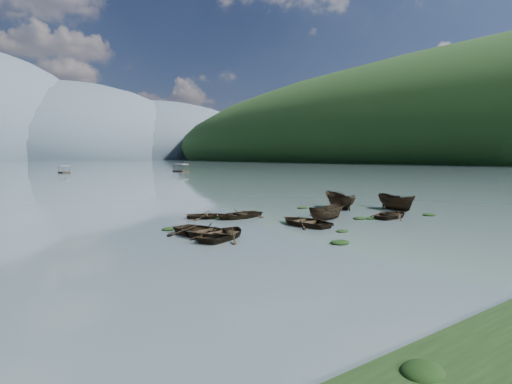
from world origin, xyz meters
TOP-DOWN VIEW (x-y plane):
  - ground_plane at (0.00, 0.00)m, footprint 2400.00×2400.00m
  - right_hill_far at (460.00, 220.00)m, footprint 520.00×1200.00m
  - haze_mtn_c at (140.00, 900.00)m, footprint 520.00×520.00m
  - haze_mtn_d at (320.00, 900.00)m, footprint 520.00×520.00m
  - rowboat_0 at (-8.41, 5.83)m, footprint 4.51×5.58m
  - rowboat_1 at (-7.60, 4.63)m, footprint 5.59×5.20m
  - rowboat_2 at (2.99, 6.16)m, footprint 4.05×1.80m
  - rowboat_3 at (-0.22, 5.25)m, footprint 3.57×4.78m
  - rowboat_4 at (8.38, 3.90)m, footprint 4.67×3.75m
  - rowboat_5 at (12.84, 6.68)m, footprint 2.89×5.02m
  - rowboat_6 at (-4.47, 12.35)m, footprint 4.64×4.18m
  - rowboat_7 at (-2.37, 11.08)m, footprint 4.86×3.84m
  - rowboat_8 at (9.13, 10.63)m, footprint 3.16×5.06m
  - weed_clump_0 at (-2.80, -0.76)m, footprint 1.24×1.02m
  - weed_clump_1 at (0.09, 1.75)m, footprint 0.91×0.73m
  - weed_clump_2 at (5.48, 4.88)m, footprint 1.16×0.93m
  - weed_clump_3 at (6.24, 4.41)m, footprint 1.00×0.85m
  - weed_clump_4 at (12.03, 2.75)m, footprint 1.27×1.01m
  - weed_clump_5 at (-9.34, 9.23)m, footprint 1.13×0.91m
  - weed_clump_6 at (-3.93, 11.66)m, footprint 1.10×0.92m
  - weed_clump_7 at (6.15, 12.72)m, footprint 1.17×0.93m
  - pontoon_centre at (1.93, 121.77)m, footprint 2.89×5.92m
  - pontoon_right at (36.79, 110.38)m, footprint 3.43×6.87m

SIDE VIEW (x-z plane):
  - ground_plane at x=0.00m, z-range 0.00..0.00m
  - right_hill_far at x=460.00m, z-range -95.00..95.00m
  - haze_mtn_c at x=140.00m, z-range -130.00..130.00m
  - haze_mtn_d at x=320.00m, z-range -110.00..110.00m
  - rowboat_0 at x=-8.41m, z-range -0.51..0.51m
  - rowboat_1 at x=-7.60m, z-range -0.47..0.47m
  - rowboat_2 at x=2.99m, z-range -0.76..0.76m
  - rowboat_3 at x=-0.22m, z-range -0.47..0.47m
  - rowboat_4 at x=8.38m, z-range -0.43..0.43m
  - rowboat_5 at x=12.84m, z-range -0.91..0.91m
  - rowboat_6 at x=-4.47m, z-range -0.39..0.39m
  - rowboat_7 at x=-2.37m, z-range -0.45..0.45m
  - rowboat_8 at x=9.13m, z-range -0.92..0.92m
  - weed_clump_0 at x=-2.80m, z-range -0.14..0.14m
  - weed_clump_1 at x=0.09m, z-range -0.10..0.10m
  - weed_clump_2 at x=5.48m, z-range -0.13..0.13m
  - weed_clump_3 at x=6.24m, z-range -0.11..0.11m
  - weed_clump_4 at x=12.03m, z-range -0.13..0.13m
  - weed_clump_5 at x=-9.34m, z-range -0.12..0.12m
  - weed_clump_6 at x=-3.93m, z-range -0.11..0.11m
  - weed_clump_7 at x=6.15m, z-range -0.13..0.13m
  - pontoon_centre at x=1.93m, z-range -1.10..1.10m
  - pontoon_right at x=36.79m, z-range -1.27..1.27m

